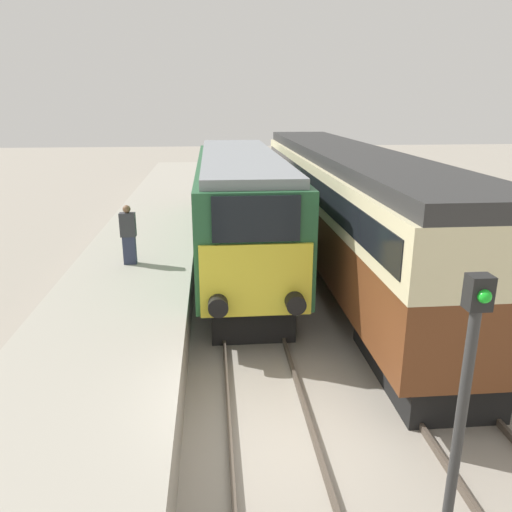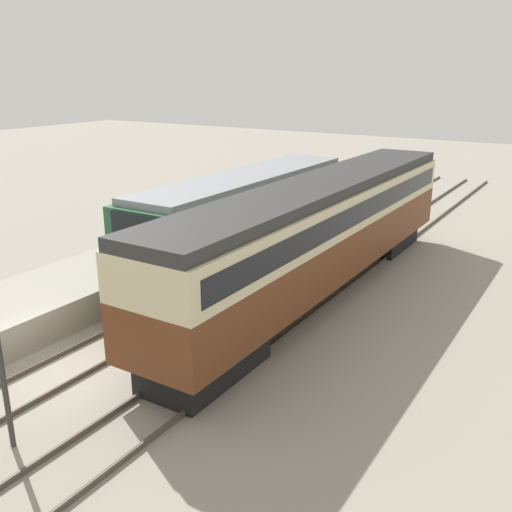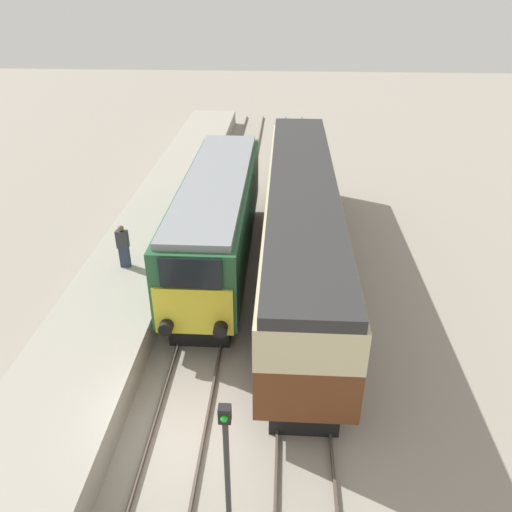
{
  "view_description": "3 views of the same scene",
  "coord_description": "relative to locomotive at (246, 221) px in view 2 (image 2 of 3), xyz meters",
  "views": [
    {
      "loc": [
        -0.92,
        -7.08,
        5.59
      ],
      "look_at": [
        0.0,
        3.23,
        2.38
      ],
      "focal_mm": 35.0,
      "sensor_mm": 36.0,
      "label": 1
    },
    {
      "loc": [
        11.72,
        -8.74,
        7.74
      ],
      "look_at": [
        1.7,
        7.23,
        1.6
      ],
      "focal_mm": 40.0,
      "sensor_mm": 36.0,
      "label": 2
    },
    {
      "loc": [
        2.67,
        -9.24,
        10.86
      ],
      "look_at": [
        1.7,
        7.23,
        1.6
      ],
      "focal_mm": 35.0,
      "sensor_mm": 36.0,
      "label": 3
    }
  ],
  "objects": [
    {
      "name": "locomotive",
      "position": [
        0.0,
        0.0,
        0.0
      ],
      "size": [
        2.7,
        12.46,
        4.01
      ],
      "color": "black",
      "rests_on": "ground_plane"
    },
    {
      "name": "platform_left",
      "position": [
        -3.3,
        -1.21,
        -1.68
      ],
      "size": [
        3.5,
        50.0,
        1.04
      ],
      "color": "#9E998C",
      "rests_on": "ground_plane"
    },
    {
      "name": "person_on_platform",
      "position": [
        -3.36,
        -2.07,
        -0.29
      ],
      "size": [
        0.44,
        0.26,
        1.75
      ],
      "color": "#2D334C",
      "rests_on": "platform_left"
    },
    {
      "name": "ground_plane",
      "position": [
        0.0,
        -9.21,
        -2.2
      ],
      "size": [
        120.0,
        120.0,
        0.0
      ],
      "primitive_type": "plane",
      "color": "gray"
    },
    {
      "name": "rails_near_track",
      "position": [
        0.0,
        -4.21,
        -2.13
      ],
      "size": [
        1.51,
        60.0,
        0.14
      ],
      "color": "#4C4238",
      "rests_on": "ground_plane"
    },
    {
      "name": "passenger_carriage",
      "position": [
        3.4,
        -0.36,
        0.32
      ],
      "size": [
        2.75,
        18.11,
        4.18
      ],
      "color": "black",
      "rests_on": "ground_plane"
    },
    {
      "name": "rails_far_track",
      "position": [
        3.4,
        -4.21,
        -2.13
      ],
      "size": [
        1.5,
        60.0,
        0.14
      ],
      "color": "#4C4238",
      "rests_on": "ground_plane"
    }
  ]
}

